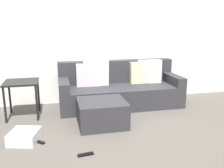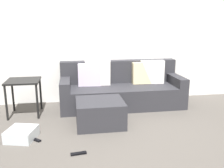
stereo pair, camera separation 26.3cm
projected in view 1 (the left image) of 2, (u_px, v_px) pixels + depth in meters
ground_plane at (132, 141)px, 3.35m from camera, size 8.23×8.23×0.00m
wall_back at (104, 40)px, 4.94m from camera, size 6.33×0.10×2.48m
couch_sectional at (119, 88)px, 4.81m from camera, size 2.32×0.89×0.88m
ottoman at (102, 113)px, 3.86m from camera, size 0.74×0.68×0.39m
storage_bin at (24, 137)px, 3.31m from camera, size 0.45×0.46×0.16m
side_table at (22, 87)px, 4.13m from camera, size 0.55×0.55×0.62m
remote_near_ottoman at (86, 154)px, 2.99m from camera, size 0.20×0.07×0.02m
remote_by_storage_bin at (39, 142)px, 3.31m from camera, size 0.17×0.16×0.02m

